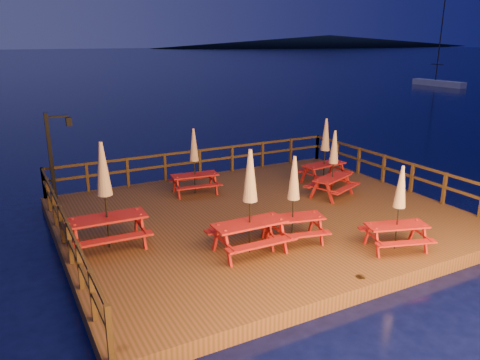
{
  "coord_description": "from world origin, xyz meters",
  "views": [
    {
      "loc": [
        -7.1,
        -11.92,
        5.77
      ],
      "look_at": [
        -0.43,
        0.6,
        1.43
      ],
      "focal_mm": 35.0,
      "sensor_mm": 36.0,
      "label": 1
    }
  ],
  "objects_px": {
    "lamp_post": "(55,148)",
    "picnic_table_2": "(325,150)",
    "picnic_table_1": "(399,207)",
    "sailboat": "(438,83)",
    "picnic_table_0": "(333,163)"
  },
  "relations": [
    {
      "from": "sailboat",
      "to": "picnic_table_1",
      "type": "bearing_deg",
      "value": -142.78
    },
    {
      "from": "lamp_post",
      "to": "picnic_table_1",
      "type": "height_order",
      "value": "lamp_post"
    },
    {
      "from": "picnic_table_0",
      "to": "picnic_table_1",
      "type": "bearing_deg",
      "value": -128.33
    },
    {
      "from": "picnic_table_1",
      "to": "sailboat",
      "type": "bearing_deg",
      "value": 56.49
    },
    {
      "from": "lamp_post",
      "to": "sailboat",
      "type": "relative_size",
      "value": 0.29
    },
    {
      "from": "sailboat",
      "to": "picnic_table_1",
      "type": "xyz_separation_m",
      "value": [
        -40.06,
        -31.99,
        1.24
      ]
    },
    {
      "from": "lamp_post",
      "to": "picnic_table_2",
      "type": "height_order",
      "value": "lamp_post"
    },
    {
      "from": "lamp_post",
      "to": "picnic_table_0",
      "type": "relative_size",
      "value": 1.28
    },
    {
      "from": "picnic_table_0",
      "to": "picnic_table_1",
      "type": "distance_m",
      "value": 4.37
    },
    {
      "from": "picnic_table_0",
      "to": "picnic_table_1",
      "type": "height_order",
      "value": "picnic_table_0"
    },
    {
      "from": "lamp_post",
      "to": "sailboat",
      "type": "distance_m",
      "value": 52.89
    },
    {
      "from": "lamp_post",
      "to": "picnic_table_0",
      "type": "bearing_deg",
      "value": -26.4
    },
    {
      "from": "picnic_table_1",
      "to": "picnic_table_0",
      "type": "bearing_deg",
      "value": 91.41
    },
    {
      "from": "picnic_table_1",
      "to": "picnic_table_2",
      "type": "relative_size",
      "value": 0.92
    },
    {
      "from": "sailboat",
      "to": "picnic_table_0",
      "type": "height_order",
      "value": "sailboat"
    }
  ]
}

